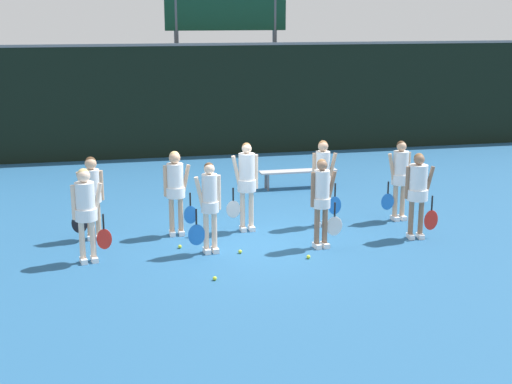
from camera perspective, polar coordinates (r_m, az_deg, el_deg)
The scene contains 19 objects.
ground_plane at distance 13.93m, azimuth 0.01°, elevation -3.80°, with size 140.00×140.00×0.00m, color #235684.
fence_windscreen at distance 21.84m, azimuth -4.98°, elevation 7.33°, with size 60.00×0.08×3.42m.
scoreboard at distance 22.96m, azimuth -2.41°, elevation 13.21°, with size 3.84×0.15×5.00m.
bench_courtside at distance 17.94m, azimuth 3.39°, elevation 1.56°, with size 1.97×0.36×0.45m.
player_0 at distance 12.75m, azimuth -13.45°, elevation -1.16°, with size 0.66×0.39×1.69m.
player_1 at distance 12.94m, azimuth -3.76°, elevation -0.75°, with size 0.62×0.32×1.69m.
player_2 at distance 13.25m, azimuth 5.30°, elevation -0.37°, with size 0.64×0.34×1.69m.
player_3 at distance 14.09m, azimuth 12.83°, elevation 0.29°, with size 0.69×0.41×1.69m.
player_4 at distance 14.06m, azimuth -13.01°, elevation 0.08°, with size 0.65×0.35×1.63m.
player_5 at distance 14.03m, azimuth -6.44°, elevation 0.52°, with size 0.65×0.38×1.69m.
player_6 at distance 14.22m, azimuth -0.77°, elevation 1.03°, with size 0.66×0.37×1.80m.
player_7 at distance 14.62m, azimuth 5.37°, elevation 1.27°, with size 0.62×0.34×1.79m.
player_8 at distance 15.28m, azimuth 11.44°, elevation 1.44°, with size 0.65×0.37×1.71m.
tennis_ball_0 at distance 13.12m, azimuth -1.28°, elevation -4.79°, with size 0.07×0.07×0.07m, color #CCE033.
tennis_ball_1 at distance 13.94m, azimuth -4.76°, elevation -3.69°, with size 0.07×0.07×0.07m, color #CCE033.
tennis_ball_2 at distance 15.59m, azimuth -12.42°, elevation -2.04°, with size 0.07×0.07×0.07m, color #CCE033.
tennis_ball_3 at distance 13.47m, azimuth -6.11°, elevation -4.36°, with size 0.07×0.07×0.07m, color #CCE033.
tennis_ball_4 at distance 12.87m, azimuth 4.21°, elevation -5.20°, with size 0.07×0.07×0.07m, color #CCE033.
tennis_ball_6 at distance 11.86m, azimuth -3.32°, elevation -6.91°, with size 0.07×0.07×0.07m, color #CCE033.
Camera 1 is at (-2.91, -12.93, 4.28)m, focal length 50.00 mm.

